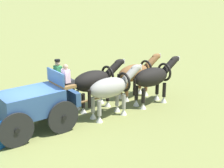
# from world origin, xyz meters

# --- Properties ---
(ground_plane) EXTENTS (220.00, 220.00, 0.00)m
(ground_plane) POSITION_xyz_m (0.00, 0.00, 0.00)
(ground_plane) COLOR olive
(show_wagon) EXTENTS (5.51, 2.88, 2.78)m
(show_wagon) POSITION_xyz_m (0.16, -0.06, 1.24)
(show_wagon) COLOR #2D4C7A
(show_wagon) RESTS_ON ground
(draft_horse_rear_near) EXTENTS (2.98, 1.62, 2.21)m
(draft_horse_rear_near) POSITION_xyz_m (3.57, -0.61, 1.34)
(draft_horse_rear_near) COLOR black
(draft_horse_rear_near) RESTS_ON ground
(draft_horse_rear_off) EXTENTS (2.92, 1.53, 2.20)m
(draft_horse_rear_off) POSITION_xyz_m (3.14, -1.83, 1.33)
(draft_horse_rear_off) COLOR #9E998E
(draft_horse_rear_off) RESTS_ON ground
(draft_horse_lead_near) EXTENTS (2.87, 1.51, 2.14)m
(draft_horse_lead_near) POSITION_xyz_m (6.03, -1.50, 1.28)
(draft_horse_lead_near) COLOR brown
(draft_horse_lead_near) RESTS_ON ground
(draft_horse_lead_off) EXTENTS (2.98, 1.56, 2.23)m
(draft_horse_lead_off) POSITION_xyz_m (5.58, -2.72, 1.36)
(draft_horse_lead_off) COLOR black
(draft_horse_lead_off) RESTS_ON ground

